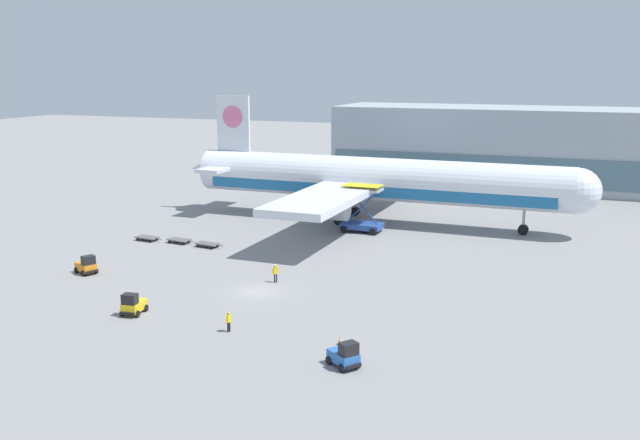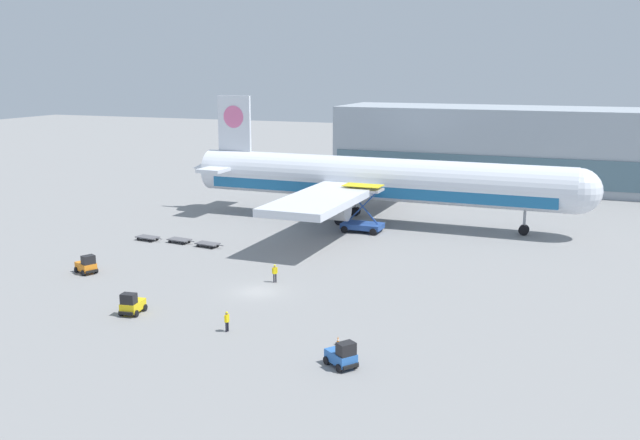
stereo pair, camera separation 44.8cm
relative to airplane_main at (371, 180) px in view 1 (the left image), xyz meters
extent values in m
plane|color=gray|center=(-0.73, -33.85, -5.84)|extent=(400.00, 400.00, 0.00)
cube|color=#9EA8B2|center=(28.19, 39.18, 1.16)|extent=(90.00, 18.00, 14.00)
cube|color=slate|center=(28.19, 30.08, -1.99)|extent=(88.20, 0.20, 4.90)
cylinder|color=silver|center=(0.79, -0.01, 0.26)|extent=(52.07, 6.47, 5.80)
cube|color=#1E669E|center=(0.79, -0.01, -1.04)|extent=(47.91, 6.30, 1.45)
sphere|color=silver|center=(26.79, -0.34, 0.26)|extent=(5.68, 5.68, 5.68)
cone|color=silver|center=(-25.21, 0.32, 0.26)|extent=(6.45, 5.59, 5.51)
cube|color=silver|center=(-21.05, 0.27, 7.16)|extent=(5.21, 0.51, 8.00)
cylinder|color=pink|center=(-21.05, 0.27, 8.12)|extent=(3.21, 0.59, 3.20)
cube|color=silver|center=(-22.09, 0.28, 0.84)|extent=(3.77, 13.05, 0.50)
cube|color=silver|center=(-1.81, 0.02, -0.46)|extent=(8.62, 48.10, 0.90)
cylinder|color=#9EA0A5|center=(-1.94, -10.06, -2.26)|extent=(4.24, 2.85, 2.80)
cylinder|color=#9EA0A5|center=(-1.68, 10.10, -2.26)|extent=(4.24, 2.85, 2.80)
cylinder|color=#9EA0A5|center=(20.55, -0.26, -3.19)|extent=(0.36, 0.36, 4.00)
cylinder|color=black|center=(20.55, -0.26, -5.19)|extent=(1.31, 0.92, 1.30)
cylinder|color=#9EA0A5|center=(-3.41, -3.16, -3.19)|extent=(0.36, 0.36, 4.00)
cylinder|color=black|center=(-3.41, -3.16, -5.19)|extent=(1.31, 0.92, 1.30)
cylinder|color=#9EA0A5|center=(-3.33, 3.24, -3.19)|extent=(0.36, 0.36, 4.00)
cylinder|color=black|center=(-3.33, 3.24, -5.19)|extent=(1.31, 0.92, 1.30)
cube|color=#284C99|center=(0.75, -6.03, -5.04)|extent=(5.24, 3.07, 0.70)
cube|color=#B2B2B7|center=(0.75, -6.03, -0.28)|extent=(4.98, 2.91, 0.30)
cube|color=yellow|center=(0.75, -6.03, 0.27)|extent=(4.98, 2.91, 0.08)
cube|color=#284C99|center=(0.75, -6.03, -2.48)|extent=(4.28, 0.21, 4.52)
cube|color=#284C99|center=(0.75, -6.03, -2.48)|extent=(4.28, 0.21, 4.52)
cylinder|color=black|center=(2.72, -4.55, -5.39)|extent=(0.90, 0.37, 0.90)
cylinder|color=black|center=(2.68, -7.55, -5.39)|extent=(0.90, 0.37, 0.90)
cylinder|color=black|center=(-1.18, -4.50, -5.39)|extent=(0.90, 0.37, 0.90)
cylinder|color=black|center=(-1.22, -7.50, -5.39)|extent=(0.90, 0.37, 0.90)
cube|color=orange|center=(-20.23, -34.63, -5.14)|extent=(2.68, 2.24, 0.80)
cube|color=black|center=(-19.64, -34.90, -4.29)|extent=(1.34, 1.50, 0.90)
cube|color=black|center=(-19.11, -35.15, -5.42)|extent=(0.68, 1.21, 0.24)
cylinder|color=black|center=(-19.20, -34.33, -5.54)|extent=(0.65, 0.47, 0.60)
cylinder|color=black|center=(-19.79, -35.60, -5.54)|extent=(0.65, 0.47, 0.60)
cylinder|color=black|center=(-20.66, -33.65, -5.54)|extent=(0.65, 0.47, 0.60)
cylinder|color=black|center=(-21.25, -34.92, -5.54)|extent=(0.65, 0.47, 0.60)
cube|color=yellow|center=(-8.14, -43.30, -5.14)|extent=(1.70, 2.47, 0.80)
cube|color=black|center=(-8.05, -43.95, -4.29)|extent=(1.35, 1.06, 0.90)
cube|color=black|center=(-7.97, -44.52, -5.42)|extent=(1.27, 0.33, 0.24)
cylinder|color=black|center=(-7.34, -44.01, -5.54)|extent=(0.32, 0.63, 0.60)
cylinder|color=black|center=(-8.72, -44.20, -5.54)|extent=(0.32, 0.63, 0.60)
cylinder|color=black|center=(-7.56, -42.41, -5.54)|extent=(0.32, 0.63, 0.60)
cylinder|color=black|center=(-8.94, -42.60, -5.54)|extent=(0.32, 0.63, 0.60)
cube|color=#2D66B7|center=(12.51, -47.27, -5.14)|extent=(2.68, 2.49, 0.80)
cube|color=black|center=(13.04, -47.65, -4.29)|extent=(1.46, 1.53, 0.90)
cube|color=black|center=(13.51, -48.00, -5.42)|extent=(0.87, 1.11, 0.24)
cylinder|color=black|center=(13.58, -47.18, -5.54)|extent=(0.63, 0.55, 0.60)
cylinder|color=black|center=(12.75, -48.31, -5.54)|extent=(0.63, 0.55, 0.60)
cylinder|color=black|center=(12.28, -46.23, -5.54)|extent=(0.63, 0.55, 0.60)
cylinder|color=black|center=(11.45, -47.36, -5.54)|extent=(0.63, 0.55, 0.60)
cube|color=#56565B|center=(-22.59, -20.23, -5.42)|extent=(2.97, 1.85, 0.12)
cube|color=#56565B|center=(-20.76, -20.47, -5.42)|extent=(0.90, 0.19, 0.08)
cylinder|color=black|center=(-21.54, -19.73, -5.66)|extent=(0.38, 0.19, 0.36)
cylinder|color=black|center=(-21.70, -20.99, -5.66)|extent=(0.38, 0.19, 0.36)
cylinder|color=black|center=(-23.48, -19.48, -5.66)|extent=(0.38, 0.19, 0.36)
cylinder|color=black|center=(-23.64, -20.74, -5.66)|extent=(0.38, 0.19, 0.36)
cube|color=#56565B|center=(-18.21, -19.91, -5.42)|extent=(2.97, 1.85, 0.12)
cube|color=#56565B|center=(-16.38, -20.15, -5.42)|extent=(0.90, 0.19, 0.08)
cylinder|color=black|center=(-17.16, -19.41, -5.66)|extent=(0.38, 0.19, 0.36)
cylinder|color=black|center=(-17.32, -20.67, -5.66)|extent=(0.38, 0.19, 0.36)
cylinder|color=black|center=(-19.10, -19.16, -5.66)|extent=(0.38, 0.19, 0.36)
cylinder|color=black|center=(-19.27, -20.42, -5.66)|extent=(0.38, 0.19, 0.36)
cube|color=#56565B|center=(-13.96, -20.43, -5.42)|extent=(2.97, 1.85, 0.12)
cube|color=#56565B|center=(-12.13, -20.67, -5.42)|extent=(0.90, 0.19, 0.08)
cylinder|color=black|center=(-12.91, -19.93, -5.66)|extent=(0.38, 0.19, 0.36)
cylinder|color=black|center=(-13.07, -21.19, -5.66)|extent=(0.38, 0.19, 0.36)
cylinder|color=black|center=(-14.85, -19.68, -5.66)|extent=(0.38, 0.19, 0.36)
cylinder|color=black|center=(-15.01, -20.94, -5.66)|extent=(0.38, 0.19, 0.36)
cylinder|color=black|center=(1.64, -44.11, -5.43)|extent=(0.14, 0.14, 0.82)
cylinder|color=black|center=(1.60, -44.31, -5.43)|extent=(0.14, 0.14, 0.82)
cube|color=yellow|center=(1.62, -44.21, -4.71)|extent=(0.29, 0.40, 0.62)
cylinder|color=yellow|center=(1.67, -43.98, -4.68)|extent=(0.09, 0.09, 0.56)
cylinder|color=yellow|center=(1.57, -44.45, -4.68)|extent=(0.09, 0.09, 0.56)
sphere|color=#846047|center=(1.62, -44.21, -4.29)|extent=(0.22, 0.22, 0.22)
sphere|color=yellow|center=(1.62, -44.21, -4.23)|extent=(0.21, 0.21, 0.21)
cylinder|color=black|center=(-0.38, -30.46, -5.40)|extent=(0.14, 0.14, 0.89)
cylinder|color=black|center=(-0.53, -30.59, -5.40)|extent=(0.14, 0.14, 0.89)
cube|color=yellow|center=(-0.45, -30.53, -4.62)|extent=(0.42, 0.40, 0.67)
cylinder|color=yellow|center=(-0.27, -30.37, -4.59)|extent=(0.09, 0.09, 0.60)
cylinder|color=yellow|center=(-0.64, -30.68, -4.59)|extent=(0.09, 0.09, 0.60)
sphere|color=tan|center=(-0.45, -30.53, -4.17)|extent=(0.24, 0.24, 0.24)
sphere|color=yellow|center=(-0.45, -30.53, -4.10)|extent=(0.23, 0.23, 0.23)
cube|color=black|center=(10.95, -43.55, -5.82)|extent=(0.40, 0.40, 0.04)
cone|color=orange|center=(10.95, -43.55, -5.48)|extent=(0.32, 0.32, 0.63)
cylinder|color=white|center=(10.95, -43.55, -5.45)|extent=(0.19, 0.19, 0.09)
camera|label=1|loc=(28.08, -92.50, 15.18)|focal=40.00mm
camera|label=2|loc=(28.50, -92.33, 15.18)|focal=40.00mm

